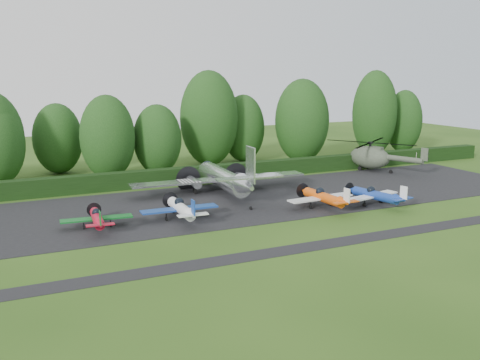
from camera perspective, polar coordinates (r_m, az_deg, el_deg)
name	(u,v)px	position (r m, az deg, el deg)	size (l,w,h in m)	color
ground	(292,225)	(48.34, 5.53, -4.75)	(160.00, 160.00, 0.00)	#284A14
apron	(244,200)	(56.89, 0.45, -2.19)	(70.00, 18.00, 0.01)	black
taxiway_verge	(330,244)	(43.51, 9.54, -6.72)	(70.00, 2.00, 0.00)	black
hedgerow	(207,181)	(66.76, -3.58, -0.15)	(90.00, 1.60, 2.00)	black
transport_plane	(224,178)	(59.36, -1.70, 0.18)	(20.38, 15.62, 6.53)	silver
light_plane_red	(97,218)	(48.17, -15.00, -3.94)	(6.16, 6.48, 2.37)	#B01029
light_plane_white	(181,208)	(49.42, -6.30, -3.01)	(7.22, 7.59, 2.77)	white
light_plane_orange	(323,197)	(54.06, 8.89, -1.81)	(7.22, 7.59, 2.77)	#DE520D
light_plane_blue	(375,195)	(56.20, 14.22, -1.57)	(6.92, 7.27, 2.66)	navy
helicopter	(370,155)	(75.60, 13.71, 2.58)	(12.43, 14.55, 4.00)	#384031
sign_board	(408,156)	(82.87, 17.44, 2.42)	(2.94, 0.11, 1.65)	#3F3326
tree_0	(243,128)	(80.80, 0.35, 5.53)	(6.40, 6.40, 10.10)	black
tree_2	(209,118)	(77.20, -3.32, 6.57)	(8.36, 8.36, 13.68)	black
tree_4	(58,139)	(75.19, -18.88, 4.19)	(6.46, 6.46, 9.39)	black
tree_5	(302,121)	(80.76, 6.63, 6.29)	(8.06, 8.06, 12.44)	black
tree_6	(404,121)	(94.13, 17.07, 6.00)	(5.99, 5.99, 10.45)	black
tree_7	(157,139)	(71.80, -8.80, 4.31)	(6.38, 6.38, 9.27)	black
tree_9	(107,137)	(69.39, -13.96, 4.43)	(6.89, 6.89, 10.67)	black
tree_10	(374,113)	(89.49, 14.15, 6.93)	(7.12, 7.12, 13.69)	black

